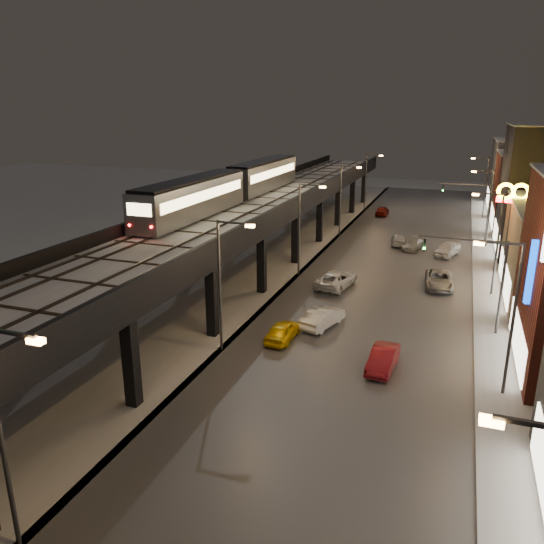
% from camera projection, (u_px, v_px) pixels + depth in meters
% --- Properties ---
extents(ground, '(220.00, 220.00, 0.00)m').
position_uv_depth(ground, '(116.00, 469.00, 24.17)').
color(ground, silver).
extents(road_surface, '(17.00, 120.00, 0.06)m').
position_uv_depth(road_surface, '(388.00, 272.00, 53.25)').
color(road_surface, '#46474D').
rests_on(road_surface, ground).
extents(sidewalk_right, '(4.00, 120.00, 0.14)m').
position_uv_depth(sidewalk_right, '(495.00, 282.00, 50.02)').
color(sidewalk_right, '#9FA1A8').
rests_on(sidewalk_right, ground).
extents(under_viaduct_pavement, '(11.00, 120.00, 0.06)m').
position_uv_depth(under_viaduct_pavement, '(263.00, 259.00, 57.58)').
color(under_viaduct_pavement, '#9FA1A8').
rests_on(under_viaduct_pavement, ground).
extents(elevated_viaduct, '(9.00, 100.00, 6.30)m').
position_uv_depth(elevated_viaduct, '(251.00, 214.00, 53.09)').
color(elevated_viaduct, black).
rests_on(elevated_viaduct, ground).
extents(viaduct_trackbed, '(8.40, 100.00, 0.32)m').
position_uv_depth(viaduct_trackbed, '(251.00, 206.00, 52.98)').
color(viaduct_trackbed, '#B2B7C1').
rests_on(viaduct_trackbed, elevated_viaduct).
extents(viaduct_parapet_streetside, '(0.30, 100.00, 1.10)m').
position_uv_depth(viaduct_parapet_streetside, '(293.00, 204.00, 51.47)').
color(viaduct_parapet_streetside, black).
rests_on(viaduct_parapet_streetside, elevated_viaduct).
extents(viaduct_parapet_far, '(0.30, 100.00, 1.10)m').
position_uv_depth(viaduct_parapet_far, '(212.00, 199.00, 54.26)').
color(viaduct_parapet_far, black).
rests_on(viaduct_parapet_far, elevated_viaduct).
extents(building_e, '(12.20, 12.20, 10.16)m').
position_uv_depth(building_e, '(543.00, 192.00, 70.75)').
color(building_e, maroon).
rests_on(building_e, ground).
extents(building_f, '(12.20, 16.20, 11.16)m').
position_uv_depth(building_f, '(533.00, 176.00, 83.20)').
color(building_f, '#414245').
rests_on(building_f, ground).
extents(streetlight_left_0, '(2.57, 0.28, 9.00)m').
position_uv_depth(streetlight_left_0, '(5.00, 427.00, 18.26)').
color(streetlight_left_0, '#38383A').
rests_on(streetlight_left_0, ground).
extents(streetlight_left_1, '(2.57, 0.28, 9.00)m').
position_uv_depth(streetlight_left_1, '(223.00, 277.00, 34.46)').
color(streetlight_left_1, '#38383A').
rests_on(streetlight_left_1, ground).
extents(streetlight_right_1, '(2.56, 0.28, 9.00)m').
position_uv_depth(streetlight_right_1, '(509.00, 309.00, 28.95)').
color(streetlight_right_1, '#38383A').
rests_on(streetlight_right_1, ground).
extents(streetlight_left_2, '(2.57, 0.28, 9.00)m').
position_uv_depth(streetlight_left_2, '(302.00, 223.00, 50.65)').
color(streetlight_left_2, '#38383A').
rests_on(streetlight_left_2, ground).
extents(streetlight_right_2, '(2.56, 0.28, 9.00)m').
position_uv_depth(streetlight_right_2, '(495.00, 237.00, 45.15)').
color(streetlight_right_2, '#38383A').
rests_on(streetlight_right_2, ground).
extents(streetlight_left_3, '(2.57, 0.28, 9.00)m').
position_uv_depth(streetlight_left_3, '(343.00, 195.00, 66.85)').
color(streetlight_left_3, '#38383A').
rests_on(streetlight_left_3, ground).
extents(streetlight_right_3, '(2.56, 0.28, 9.00)m').
position_uv_depth(streetlight_right_3, '(488.00, 203.00, 61.34)').
color(streetlight_right_3, '#38383A').
rests_on(streetlight_right_3, ground).
extents(streetlight_left_4, '(2.57, 0.28, 9.00)m').
position_uv_depth(streetlight_left_4, '(367.00, 178.00, 83.04)').
color(streetlight_left_4, '#38383A').
rests_on(streetlight_left_4, ground).
extents(streetlight_right_4, '(2.56, 0.28, 9.00)m').
position_uv_depth(streetlight_right_4, '(484.00, 183.00, 77.54)').
color(streetlight_right_4, '#38383A').
rests_on(streetlight_right_4, ground).
extents(traffic_light_rig_a, '(6.10, 0.34, 7.00)m').
position_uv_depth(traffic_light_rig_a, '(486.00, 274.00, 37.55)').
color(traffic_light_rig_a, '#38383A').
rests_on(traffic_light_rig_a, ground).
extents(traffic_light_rig_b, '(6.10, 0.34, 7.00)m').
position_uv_depth(traffic_light_rig_b, '(479.00, 205.00, 64.54)').
color(traffic_light_rig_b, '#38383A').
rests_on(traffic_light_rig_b, ground).
extents(subway_train, '(2.80, 34.45, 3.34)m').
position_uv_depth(subway_train, '(233.00, 184.00, 54.34)').
color(subway_train, gray).
rests_on(subway_train, viaduct_trackbed).
extents(car_taxi, '(1.78, 4.08, 1.37)m').
position_uv_depth(car_taxi, '(283.00, 332.00, 37.34)').
color(car_taxi, '#E6B500').
rests_on(car_taxi, ground).
extents(car_near_white, '(2.72, 4.75, 1.48)m').
position_uv_depth(car_near_white, '(322.00, 318.00, 39.65)').
color(car_near_white, silver).
rests_on(car_near_white, ground).
extents(car_mid_silver, '(3.42, 5.78, 1.51)m').
position_uv_depth(car_mid_silver, '(336.00, 280.00, 48.40)').
color(car_mid_silver, silver).
rests_on(car_mid_silver, ground).
extents(car_mid_dark, '(2.21, 4.44, 1.24)m').
position_uv_depth(car_mid_dark, '(398.00, 240.00, 63.49)').
color(car_mid_dark, silver).
rests_on(car_mid_dark, ground).
extents(car_far_white, '(1.73, 4.18, 1.42)m').
position_uv_depth(car_far_white, '(382.00, 211.00, 80.95)').
color(car_far_white, '#690C06').
rests_on(car_far_white, ground).
extents(car_onc_silver, '(1.71, 4.25, 1.37)m').
position_uv_depth(car_onc_silver, '(383.00, 360.00, 33.17)').
color(car_onc_silver, maroon).
rests_on(car_onc_silver, ground).
extents(car_onc_dark, '(2.82, 5.40, 1.45)m').
position_uv_depth(car_onc_dark, '(439.00, 280.00, 48.37)').
color(car_onc_dark, gray).
rests_on(car_onc_dark, ground).
extents(car_onc_white, '(2.48, 4.45, 1.22)m').
position_uv_depth(car_onc_white, '(413.00, 245.00, 61.47)').
color(car_onc_white, '#979797').
rests_on(car_onc_white, ground).
extents(car_onc_red, '(3.10, 4.87, 1.54)m').
position_uv_depth(car_onc_red, '(447.00, 249.00, 58.81)').
color(car_onc_red, silver).
rests_on(car_onc_red, ground).
extents(sign_mcdonalds, '(2.81, 0.60, 9.43)m').
position_uv_depth(sign_mcdonalds, '(512.00, 204.00, 47.36)').
color(sign_mcdonalds, '#38383A').
rests_on(sign_mcdonalds, ground).
extents(sign_carwash, '(1.67, 0.35, 8.68)m').
position_uv_depth(sign_carwash, '(542.00, 284.00, 30.29)').
color(sign_carwash, '#38383A').
rests_on(sign_carwash, ground).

